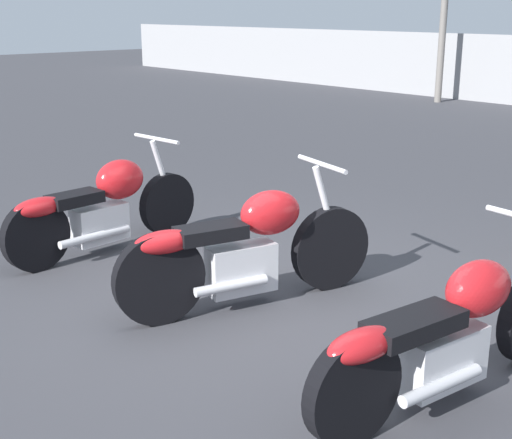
{
  "coord_description": "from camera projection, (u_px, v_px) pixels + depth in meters",
  "views": [
    {
      "loc": [
        3.7,
        -3.17,
        2.12
      ],
      "look_at": [
        0.0,
        0.09,
        0.65
      ],
      "focal_mm": 50.0,
      "sensor_mm": 36.0,
      "label": 1
    }
  ],
  "objects": [
    {
      "name": "motorcycle_slot_2",
      "position": [
        448.0,
        334.0,
        3.9
      ],
      "size": [
        0.66,
        2.08,
        0.95
      ],
      "rotation": [
        0.0,
        0.0,
        -0.1
      ],
      "color": "black",
      "rests_on": "ground_plane"
    },
    {
      "name": "motorcycle_slot_0",
      "position": [
        103.0,
        206.0,
        6.34
      ],
      "size": [
        0.63,
        2.0,
        0.97
      ],
      "rotation": [
        0.0,
        0.0,
        0.08
      ],
      "color": "black",
      "rests_on": "ground_plane"
    },
    {
      "name": "ground_plane",
      "position": [
        247.0,
        306.0,
        5.27
      ],
      "size": [
        60.0,
        60.0,
        0.0
      ],
      "primitive_type": "plane",
      "color": "#38383D"
    },
    {
      "name": "motorcycle_slot_1",
      "position": [
        246.0,
        249.0,
        5.16
      ],
      "size": [
        0.75,
        2.03,
        1.02
      ],
      "rotation": [
        0.0,
        0.0,
        -0.24
      ],
      "color": "black",
      "rests_on": "ground_plane"
    }
  ]
}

